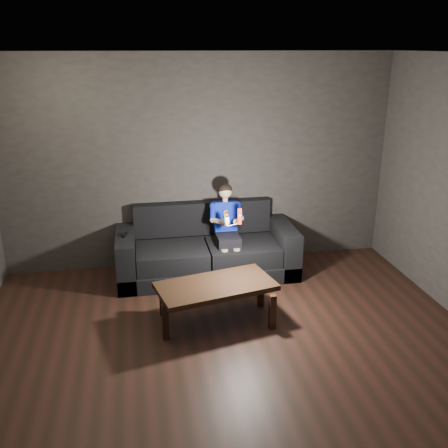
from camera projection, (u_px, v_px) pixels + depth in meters
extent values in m
plane|color=black|center=(238.00, 371.00, 4.48)|extent=(5.00, 5.00, 0.00)
cube|color=#342F2D|center=(199.00, 163.00, 6.34)|extent=(5.00, 0.04, 2.70)
cube|color=silver|center=(242.00, 54.00, 3.57)|extent=(5.00, 5.00, 0.02)
cube|color=black|center=(207.00, 266.00, 6.37)|extent=(2.22, 0.96, 0.19)
cube|color=black|center=(172.00, 257.00, 6.13)|extent=(0.87, 0.68, 0.23)
cube|color=black|center=(242.00, 252.00, 6.28)|extent=(0.87, 0.68, 0.23)
cube|color=black|center=(202.00, 217.00, 6.53)|extent=(1.78, 0.22, 0.43)
cube|color=black|center=(126.00, 257.00, 6.13)|extent=(0.22, 0.96, 0.61)
cube|color=black|center=(283.00, 246.00, 6.47)|extent=(0.22, 0.96, 0.61)
cube|color=black|center=(228.00, 240.00, 6.17)|extent=(0.28, 0.35, 0.13)
cube|color=#0A3FA0|center=(225.00, 216.00, 6.26)|extent=(0.28, 0.20, 0.39)
cube|color=yellow|center=(226.00, 214.00, 6.16)|extent=(0.09, 0.09, 0.09)
cube|color=red|center=(226.00, 214.00, 6.16)|extent=(0.06, 0.06, 0.06)
cylinder|color=#D6AC89|center=(225.00, 200.00, 6.18)|extent=(0.07, 0.07, 0.06)
sphere|color=#D6AC89|center=(225.00, 191.00, 6.15)|extent=(0.17, 0.17, 0.17)
ellipsoid|color=black|center=(225.00, 190.00, 6.15)|extent=(0.18, 0.18, 0.15)
cylinder|color=#0A3FA0|center=(212.00, 213.00, 6.15)|extent=(0.07, 0.21, 0.18)
cylinder|color=#0A3FA0|center=(240.00, 211.00, 6.21)|extent=(0.07, 0.21, 0.18)
cylinder|color=#D6AC89|center=(218.00, 220.00, 6.03)|extent=(0.13, 0.22, 0.10)
cylinder|color=#D6AC89|center=(239.00, 219.00, 6.08)|extent=(0.13, 0.22, 0.10)
sphere|color=#D6AC89|center=(224.00, 223.00, 5.96)|extent=(0.08, 0.08, 0.08)
sphere|color=#D6AC89|center=(236.00, 222.00, 5.99)|extent=(0.08, 0.08, 0.08)
cylinder|color=#D6AC89|center=(225.00, 262.00, 6.05)|extent=(0.08, 0.08, 0.32)
cylinder|color=#D6AC89|center=(237.00, 261.00, 6.08)|extent=(0.08, 0.08, 0.32)
cube|color=red|center=(240.00, 216.00, 5.76)|extent=(0.06, 0.08, 0.19)
cube|color=#6E090B|center=(240.00, 212.00, 5.72)|extent=(0.03, 0.02, 0.03)
cylinder|color=white|center=(240.00, 218.00, 5.74)|extent=(0.02, 0.01, 0.02)
ellipsoid|color=white|center=(227.00, 220.00, 5.75)|extent=(0.06, 0.09, 0.15)
cylinder|color=black|center=(227.00, 216.00, 5.70)|extent=(0.03, 0.01, 0.03)
cube|color=black|center=(124.00, 235.00, 5.98)|extent=(0.07, 0.14, 0.03)
cube|color=black|center=(124.00, 232.00, 6.02)|extent=(0.02, 0.02, 0.00)
cube|color=black|center=(216.00, 286.00, 5.16)|extent=(1.30, 0.85, 0.05)
cube|color=black|center=(165.00, 322.00, 4.92)|extent=(0.07, 0.07, 0.38)
cube|color=black|center=(272.00, 312.00, 5.10)|extent=(0.07, 0.07, 0.38)
cube|color=black|center=(162.00, 298.00, 5.37)|extent=(0.07, 0.07, 0.38)
cube|color=black|center=(261.00, 290.00, 5.55)|extent=(0.07, 0.07, 0.38)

